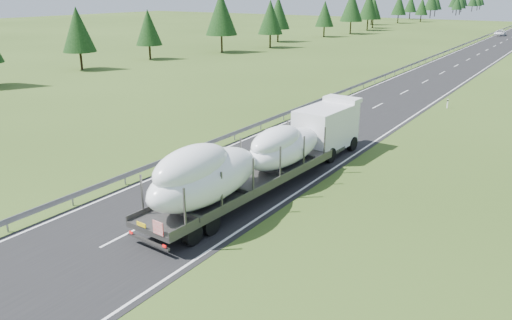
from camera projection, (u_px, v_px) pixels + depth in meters
The scene contains 6 objects.
ground at pixel (229, 182), 32.49m from camera, with size 400.00×400.00×0.00m, color #324A18.
road_surface at pixel (495, 46), 111.31m from camera, with size 10.00×400.00×0.02m, color black.
guardrail at pixel (471, 42), 113.84m from camera, with size 0.10×400.00×0.76m.
tree_line_left at pixel (378, 6), 166.46m from camera, with size 15.32×356.03×11.84m.
boat_truck at pixel (263, 154), 30.47m from camera, with size 3.81×21.53×4.47m.
distant_van at pixel (500, 33), 135.53m from camera, with size 2.50×5.41×1.50m, color white.
Camera 1 is at (18.23, -24.23, 11.89)m, focal length 35.00 mm.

